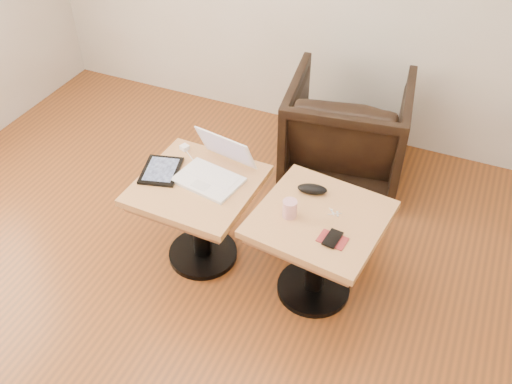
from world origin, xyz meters
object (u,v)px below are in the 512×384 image
at_px(side_table_left, 199,202).
at_px(armchair, 347,130).
at_px(laptop, 214,169).
at_px(side_table_right, 318,236).
at_px(striped_cup, 290,209).

relative_size(side_table_left, armchair, 0.81).
bearing_deg(laptop, side_table_right, 3.29).
xyz_separation_m(side_table_right, laptop, (-0.62, 0.07, 0.19)).
distance_m(laptop, armchair, 1.13).
bearing_deg(side_table_left, armchair, 66.57).
bearing_deg(laptop, striped_cup, -5.26).
bearing_deg(striped_cup, side_table_left, 175.27).
bearing_deg(side_table_right, striped_cup, -150.80).
distance_m(laptop, striped_cup, 0.50).
bearing_deg(laptop, side_table_left, -115.69).
bearing_deg(side_table_left, side_table_right, 2.99).
bearing_deg(side_table_left, striped_cup, -2.84).
bearing_deg(side_table_left, laptop, 56.25).
bearing_deg(side_table_right, armchair, 105.69).
distance_m(side_table_right, armchair, 1.10).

